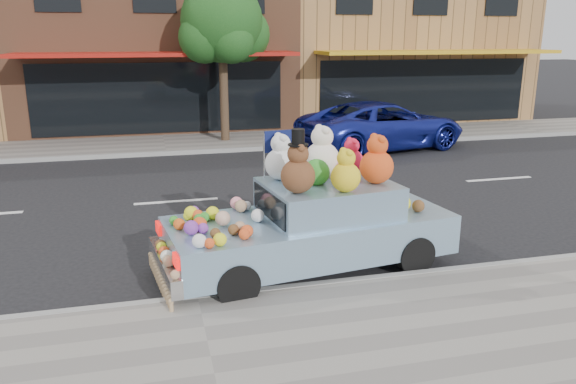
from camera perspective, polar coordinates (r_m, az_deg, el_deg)
name	(u,v)px	position (r m, az deg, el deg)	size (l,w,h in m)	color
ground	(176,202)	(12.48, -11.28, -0.95)	(120.00, 120.00, 0.00)	black
near_sidewalk	(211,361)	(6.49, -7.84, -16.64)	(60.00, 3.00, 0.12)	gray
far_sidewalk	(164,144)	(18.79, -12.44, 4.75)	(60.00, 3.00, 0.12)	gray
near_kerb	(198,300)	(7.79, -9.14, -10.79)	(60.00, 0.12, 0.13)	gray
far_kerb	(166,153)	(17.32, -12.25, 3.87)	(60.00, 0.12, 0.13)	gray
storefront_mid	(154,31)	(23.94, -13.48, 15.62)	(10.00, 9.80, 7.30)	brown
storefront_right	(386,31)	(26.14, 9.89, 15.78)	(10.00, 9.80, 7.30)	#A17343
street_tree	(223,29)	(18.69, -6.66, 16.17)	(3.00, 2.70, 5.22)	#38281C
car_blue	(382,125)	(18.04, 9.56, 6.70)	(2.50, 5.42, 1.51)	navy
art_car	(312,219)	(8.57, 2.45, -2.75)	(4.67, 2.32, 2.26)	black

